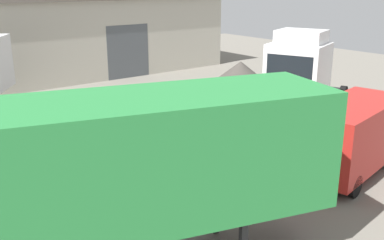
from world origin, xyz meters
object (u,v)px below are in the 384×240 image
at_px(tractor_unit_white, 300,78).
at_px(container_trailer_green, 129,166).
at_px(traffic_cone, 226,151).
at_px(delivery_van_red, 353,135).
at_px(gravel_pile, 240,73).

xyz_separation_m(tractor_unit_white, container_trailer_green, (-12.47, -5.35, 0.59)).
relative_size(container_trailer_green, traffic_cone, 17.27).
bearing_deg(delivery_van_red, gravel_pile, 51.65).
xyz_separation_m(delivery_van_red, traffic_cone, (-2.53, 3.70, -1.12)).
bearing_deg(tractor_unit_white, container_trailer_green, 2.91).
bearing_deg(traffic_cone, tractor_unit_white, 13.96).
distance_m(delivery_van_red, gravel_pile, 14.10).
xyz_separation_m(container_trailer_green, gravel_pile, (15.54, 12.57, -1.86)).
bearing_deg(traffic_cone, container_trailer_green, -148.95).
relative_size(delivery_van_red, gravel_pile, 1.33).
bearing_deg(delivery_van_red, container_trailer_green, 170.64).
bearing_deg(container_trailer_green, traffic_cone, 47.93).
height_order(tractor_unit_white, traffic_cone, tractor_unit_white).
relative_size(tractor_unit_white, delivery_van_red, 1.32).
distance_m(tractor_unit_white, gravel_pile, 7.95).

